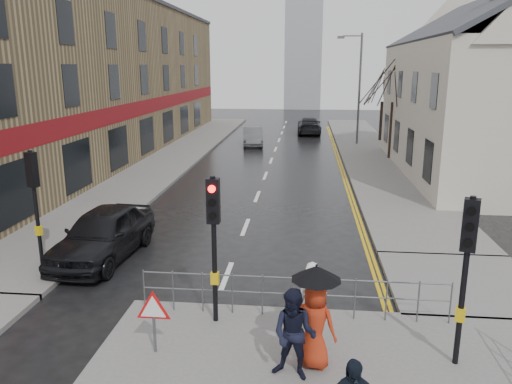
% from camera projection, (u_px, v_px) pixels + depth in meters
% --- Properties ---
extents(ground, '(120.00, 120.00, 0.00)m').
position_uv_depth(ground, '(206.00, 330.00, 11.33)').
color(ground, black).
rests_on(ground, ground).
extents(left_pavement, '(4.00, 44.00, 0.14)m').
position_uv_depth(left_pavement, '(179.00, 153.00, 34.13)').
color(left_pavement, '#605E5B').
rests_on(left_pavement, ground).
extents(right_pavement, '(4.00, 40.00, 0.14)m').
position_uv_depth(right_pavement, '(368.00, 151.00, 34.80)').
color(right_pavement, '#605E5B').
rests_on(right_pavement, ground).
extents(pavement_bridge_right, '(4.00, 4.20, 0.14)m').
position_uv_depth(pavement_bridge_right, '(462.00, 283.00, 13.58)').
color(pavement_bridge_right, '#605E5B').
rests_on(pavement_bridge_right, ground).
extents(building_left_terrace, '(8.00, 42.00, 10.00)m').
position_uv_depth(building_left_terrace, '(89.00, 79.00, 32.50)').
color(building_left_terrace, '#907953').
rests_on(building_left_terrace, ground).
extents(building_right_cream, '(9.00, 16.40, 10.10)m').
position_uv_depth(building_right_cream, '(494.00, 86.00, 26.36)').
color(building_right_cream, beige).
rests_on(building_right_cream, ground).
extents(church_tower, '(5.00, 5.00, 18.00)m').
position_uv_depth(church_tower, '(303.00, 42.00, 68.79)').
color(church_tower, '#97999F').
rests_on(church_tower, ground).
extents(traffic_signal_near_left, '(0.28, 0.27, 3.40)m').
position_uv_depth(traffic_signal_near_left, '(214.00, 224.00, 10.90)').
color(traffic_signal_near_left, black).
rests_on(traffic_signal_near_left, near_pavement).
extents(traffic_signal_near_right, '(0.34, 0.33, 3.40)m').
position_uv_depth(traffic_signal_near_right, '(467.00, 252.00, 9.26)').
color(traffic_signal_near_right, black).
rests_on(traffic_signal_near_right, near_pavement).
extents(traffic_signal_far_left, '(0.34, 0.33, 3.40)m').
position_uv_depth(traffic_signal_far_left, '(34.00, 188.00, 14.16)').
color(traffic_signal_far_left, black).
rests_on(traffic_signal_far_left, left_pavement).
extents(guard_railing_front, '(7.14, 0.04, 1.00)m').
position_uv_depth(guard_railing_front, '(293.00, 287.00, 11.51)').
color(guard_railing_front, '#595B5E').
rests_on(guard_railing_front, near_pavement).
extents(warning_sign, '(0.80, 0.07, 1.35)m').
position_uv_depth(warning_sign, '(153.00, 312.00, 9.99)').
color(warning_sign, '#595B5E').
rests_on(warning_sign, near_pavement).
extents(street_lamp, '(1.83, 0.25, 8.00)m').
position_uv_depth(street_lamp, '(357.00, 82.00, 36.62)').
color(street_lamp, '#595B5E').
rests_on(street_lamp, right_pavement).
extents(tree_near, '(2.40, 2.40, 6.58)m').
position_uv_depth(tree_near, '(395.00, 78.00, 30.57)').
color(tree_near, black).
rests_on(tree_near, right_pavement).
extents(tree_far, '(2.40, 2.40, 5.64)m').
position_uv_depth(tree_far, '(383.00, 85.00, 38.41)').
color(tree_far, black).
rests_on(tree_far, right_pavement).
extents(pedestrian_a, '(0.72, 0.56, 1.75)m').
position_uv_depth(pedestrian_a, '(312.00, 303.00, 10.40)').
color(pedestrian_a, white).
rests_on(pedestrian_a, near_pavement).
extents(pedestrian_b, '(1.00, 0.87, 1.76)m').
position_uv_depth(pedestrian_b, '(294.00, 335.00, 9.18)').
color(pedestrian_b, black).
rests_on(pedestrian_b, near_pavement).
extents(pedestrian_with_umbrella, '(1.00, 0.96, 2.08)m').
position_uv_depth(pedestrian_with_umbrella, '(315.00, 312.00, 9.49)').
color(pedestrian_with_umbrella, '#AE2D14').
rests_on(pedestrian_with_umbrella, near_pavement).
extents(car_parked, '(2.24, 4.81, 1.59)m').
position_uv_depth(car_parked, '(103.00, 234.00, 15.39)').
color(car_parked, black).
rests_on(car_parked, ground).
extents(car_mid, '(1.95, 4.25, 1.35)m').
position_uv_depth(car_mid, '(253.00, 136.00, 37.52)').
color(car_mid, '#4C4F52').
rests_on(car_mid, ground).
extents(car_far, '(2.13, 5.04, 1.45)m').
position_uv_depth(car_far, '(309.00, 126.00, 43.85)').
color(car_far, black).
rests_on(car_far, ground).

